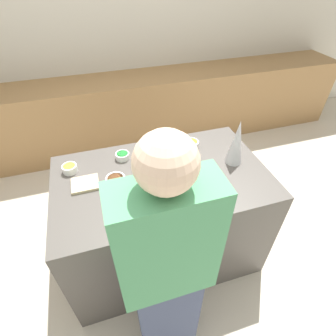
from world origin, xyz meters
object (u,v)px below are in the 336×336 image
(candy_bowl_near_tray_left, at_px, (116,180))
(cookbook, at_px, (85,184))
(decorative_tree, at_px, (237,143))
(candy_bowl_far_left, at_px, (123,156))
(candy_bowl_beside_tree, at_px, (190,155))
(gingerbread_house, at_px, (182,177))
(baking_tray, at_px, (182,188))
(candy_bowl_center_rear, at_px, (70,168))
(person, at_px, (166,273))
(candy_bowl_behind_tray, at_px, (191,144))
(candy_bowl_front_corner, at_px, (148,157))
(candy_bowl_far_right, at_px, (146,145))

(candy_bowl_near_tray_left, relative_size, cookbook, 0.73)
(decorative_tree, distance_m, candy_bowl_far_left, 0.83)
(cookbook, bearing_deg, candy_bowl_beside_tree, 5.01)
(gingerbread_house, xyz_separation_m, candy_bowl_near_tray_left, (-0.40, 0.17, -0.07))
(baking_tray, height_order, gingerbread_house, gingerbread_house)
(baking_tray, distance_m, candy_bowl_center_rear, 0.79)
(decorative_tree, xyz_separation_m, cookbook, (-1.06, 0.07, -0.16))
(candy_bowl_beside_tree, bearing_deg, baking_tray, -119.53)
(baking_tray, relative_size, decorative_tree, 1.16)
(decorative_tree, relative_size, candy_bowl_beside_tree, 2.81)
(candy_bowl_near_tray_left, bearing_deg, person, -78.44)
(gingerbread_house, height_order, candy_bowl_near_tray_left, gingerbread_house)
(baking_tray, height_order, candy_bowl_behind_tray, candy_bowl_behind_tray)
(candy_bowl_front_corner, bearing_deg, cookbook, -162.91)
(candy_bowl_near_tray_left, distance_m, person, 0.71)
(gingerbread_house, distance_m, candy_bowl_beside_tree, 0.34)
(gingerbread_house, bearing_deg, candy_bowl_far_right, 101.97)
(baking_tray, distance_m, candy_bowl_front_corner, 0.39)
(candy_bowl_beside_tree, height_order, candy_bowl_behind_tray, same)
(baking_tray, relative_size, candy_bowl_behind_tray, 3.30)
(baking_tray, xyz_separation_m, candy_bowl_center_rear, (-0.69, 0.39, 0.03))
(candy_bowl_near_tray_left, height_order, candy_bowl_front_corner, candy_bowl_near_tray_left)
(candy_bowl_behind_tray, bearing_deg, candy_bowl_center_rear, -178.27)
(candy_bowl_front_corner, bearing_deg, decorative_tree, -19.43)
(candy_bowl_far_left, height_order, cookbook, candy_bowl_far_left)
(candy_bowl_front_corner, bearing_deg, candy_bowl_behind_tray, 8.65)
(gingerbread_house, height_order, candy_bowl_center_rear, gingerbread_house)
(candy_bowl_behind_tray, xyz_separation_m, person, (-0.49, -0.94, -0.05))
(person, bearing_deg, candy_bowl_behind_tray, 62.52)
(candy_bowl_beside_tree, distance_m, cookbook, 0.77)
(gingerbread_house, xyz_separation_m, candy_bowl_beside_tree, (0.16, 0.29, -0.07))
(candy_bowl_far_left, xyz_separation_m, candy_bowl_front_corner, (0.18, -0.07, -0.00))
(candy_bowl_center_rear, xyz_separation_m, cookbook, (0.09, -0.17, -0.02))
(candy_bowl_far_right, bearing_deg, decorative_tree, -32.93)
(gingerbread_house, distance_m, candy_bowl_behind_tray, 0.48)
(candy_bowl_behind_tray, relative_size, cookbook, 0.67)
(baking_tray, xyz_separation_m, person, (-0.26, -0.52, -0.03))
(baking_tray, distance_m, person, 0.58)
(gingerbread_house, xyz_separation_m, candy_bowl_center_rear, (-0.69, 0.39, -0.07))
(candy_bowl_beside_tree, xyz_separation_m, candy_bowl_behind_tray, (0.06, 0.13, -0.00))
(baking_tray, bearing_deg, candy_bowl_beside_tree, 60.47)
(candy_bowl_beside_tree, height_order, candy_bowl_far_left, candy_bowl_beside_tree)
(candy_bowl_center_rear, xyz_separation_m, candy_bowl_beside_tree, (0.85, -0.10, -0.00))
(candy_bowl_far_right, xyz_separation_m, candy_bowl_near_tray_left, (-0.29, -0.35, 0.00))
(candy_bowl_far_right, height_order, candy_bowl_beside_tree, candy_bowl_beside_tree)
(baking_tray, height_order, candy_bowl_center_rear, candy_bowl_center_rear)
(candy_bowl_near_tray_left, height_order, candy_bowl_beside_tree, candy_bowl_beside_tree)
(gingerbread_house, bearing_deg, person, -116.92)
(candy_bowl_far_right, height_order, candy_bowl_behind_tray, candy_bowl_behind_tray)
(baking_tray, height_order, candy_bowl_far_right, candy_bowl_far_right)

